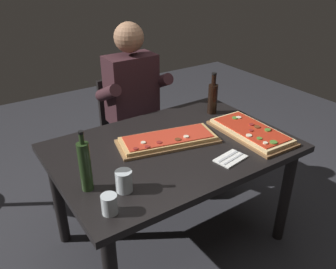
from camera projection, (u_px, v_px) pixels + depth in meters
ground_plane at (172, 238)px, 2.41m from camera, size 6.40×6.40×0.00m
dining_table at (173, 159)px, 2.11m from camera, size 1.40×0.96×0.74m
pizza_rectangular_front at (168, 140)px, 2.08m from camera, size 0.65×0.37×0.05m
pizza_rectangular_left at (251, 131)px, 2.18m from camera, size 0.30×0.56×0.05m
wine_bottle_dark at (85, 166)px, 1.62m from camera, size 0.06×0.06×0.31m
oil_bottle_amber at (213, 97)px, 2.43m from camera, size 0.07×0.07×0.30m
tumbler_near_camera at (109, 204)px, 1.50m from camera, size 0.07×0.07×0.09m
tumbler_far_side at (124, 182)px, 1.65m from camera, size 0.08×0.08×0.11m
napkin_cutlery_set at (231, 158)px, 1.92m from camera, size 0.20×0.14×0.01m
diner_chair at (129, 125)px, 2.88m from camera, size 0.44×0.44×0.87m
seated_diner at (135, 101)px, 2.68m from camera, size 0.53×0.41×1.33m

